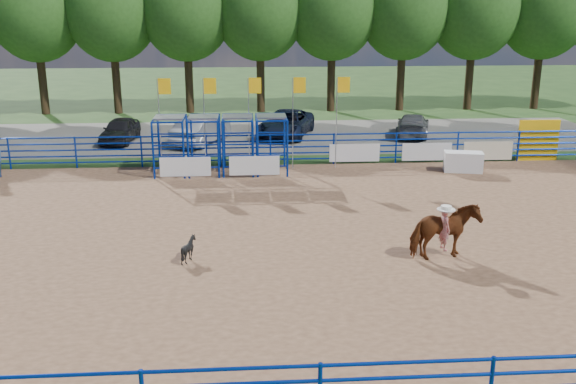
% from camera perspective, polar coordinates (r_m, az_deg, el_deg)
% --- Properties ---
extents(ground, '(120.00, 120.00, 0.00)m').
position_cam_1_polar(ground, '(20.86, -0.39, -4.21)').
color(ground, '#2F4F1F').
rests_on(ground, ground).
extents(arena_dirt, '(30.00, 20.00, 0.02)m').
position_cam_1_polar(arena_dirt, '(20.86, -0.39, -4.19)').
color(arena_dirt, '#896244').
rests_on(arena_dirt, ground).
extents(gravel_strip, '(40.00, 10.00, 0.01)m').
position_cam_1_polar(gravel_strip, '(37.24, -2.02, 4.98)').
color(gravel_strip, slate).
rests_on(gravel_strip, ground).
extents(announcer_table, '(1.82, 1.13, 0.90)m').
position_cam_1_polar(announcer_table, '(30.16, 15.31, 2.61)').
color(announcer_table, white).
rests_on(announcer_table, arena_dirt).
extents(horse_and_rider, '(2.16, 1.33, 2.29)m').
position_cam_1_polar(horse_and_rider, '(19.50, 13.75, -3.31)').
color(horse_and_rider, brown).
rests_on(horse_and_rider, arena_dirt).
extents(calf, '(0.86, 0.82, 0.74)m').
position_cam_1_polar(calf, '(19.20, -8.82, -5.03)').
color(calf, black).
rests_on(calf, arena_dirt).
extents(car_a, '(1.96, 4.04, 1.33)m').
position_cam_1_polar(car_a, '(36.69, -14.70, 5.35)').
color(car_a, black).
rests_on(car_a, gravel_strip).
extents(car_b, '(3.23, 4.83, 1.51)m').
position_cam_1_polar(car_b, '(35.38, -7.73, 5.49)').
color(car_b, gray).
rests_on(car_b, gravel_strip).
extents(car_c, '(3.91, 5.82, 1.48)m').
position_cam_1_polar(car_c, '(37.02, -0.17, 6.10)').
color(car_c, black).
rests_on(car_c, gravel_strip).
extents(car_d, '(2.96, 4.70, 1.27)m').
position_cam_1_polar(car_d, '(37.87, 11.03, 5.86)').
color(car_d, '#5E5E61').
rests_on(car_d, gravel_strip).
extents(perimeter_fence, '(30.10, 20.10, 1.50)m').
position_cam_1_polar(perimeter_fence, '(20.61, -0.39, -2.26)').
color(perimeter_fence, '#072AA1').
rests_on(perimeter_fence, ground).
extents(chute_assembly, '(19.32, 2.41, 4.20)m').
position_cam_1_polar(chute_assembly, '(28.99, -5.25, 4.18)').
color(chute_assembly, '#072AA1').
rests_on(chute_assembly, ground).
extents(treeline, '(56.40, 6.40, 11.24)m').
position_cam_1_polar(treeline, '(45.52, -2.53, 16.57)').
color(treeline, '#3F2B19').
rests_on(treeline, ground).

